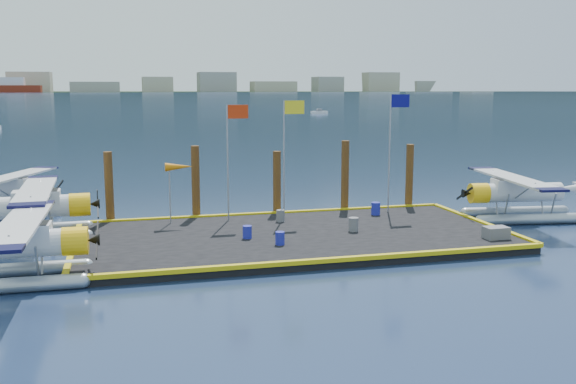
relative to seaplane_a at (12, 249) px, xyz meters
name	(u,v)px	position (x,y,z in m)	size (l,w,h in m)	color
ground	(293,241)	(11.87, 3.92, -1.39)	(4000.00, 4000.00, 0.00)	#162643
dock	(293,237)	(11.87, 3.92, -1.19)	(20.00, 10.00, 0.40)	black
dock_bumpers	(293,231)	(11.87, 3.92, -0.90)	(20.25, 10.25, 0.18)	#C1AC0B
far_backdrop	(213,86)	(251.78, 1741.44, 8.06)	(3050.00, 2050.00, 810.00)	black
seaplane_a	(12,249)	(0.00, 0.00, 0.00)	(8.10, 8.92, 3.18)	#979FA5
seaplane_b	(29,211)	(-0.35, 7.38, 0.06)	(8.49, 9.35, 3.33)	#979FA5
seaplane_c	(6,193)	(-2.38, 13.96, -0.04)	(8.07, 8.54, 3.09)	#979FA5
seaplane_d	(518,195)	(25.12, 5.51, 0.02)	(8.32, 9.15, 3.23)	#979FA5
drum_0	(247,232)	(9.54, 3.47, -0.69)	(0.42, 0.42, 0.59)	#1C219B
drum_1	(353,224)	(14.79, 3.63, -0.65)	(0.47, 0.47, 0.67)	#5D5D62
drum_3	(280,238)	(10.71, 1.93, -0.70)	(0.41, 0.41, 0.58)	#1C219B
drum_4	(376,209)	(17.38, 7.12, -0.64)	(0.49, 0.49, 0.69)	#1C219B
drum_5	(280,216)	(11.92, 6.71, -0.68)	(0.43, 0.43, 0.61)	#5D5D62
crate	(496,233)	(20.63, 0.55, -0.71)	(1.09, 0.73, 0.55)	#5D5D62
flagpole_red	(231,144)	(9.57, 7.72, 3.01)	(1.14, 0.08, 6.00)	gray
flagpole_yellow	(288,141)	(12.57, 7.72, 3.13)	(1.14, 0.08, 6.20)	gray
flagpole_blue	(393,135)	(18.56, 7.72, 3.30)	(1.14, 0.08, 6.50)	gray
windsock	(179,168)	(6.84, 7.72, 1.84)	(1.40, 0.44, 3.12)	gray
piling_0	(109,190)	(3.37, 9.32, 0.61)	(0.44, 0.44, 4.00)	#432813
piling_1	(196,185)	(7.87, 9.32, 0.71)	(0.44, 0.44, 4.20)	#432813
piling_2	(277,185)	(12.37, 9.32, 0.51)	(0.44, 0.44, 3.80)	#432813
piling_3	(345,178)	(16.37, 9.32, 0.76)	(0.44, 0.44, 4.30)	#432813
piling_4	(409,178)	(20.37, 9.32, 0.61)	(0.44, 0.44, 4.00)	#432813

